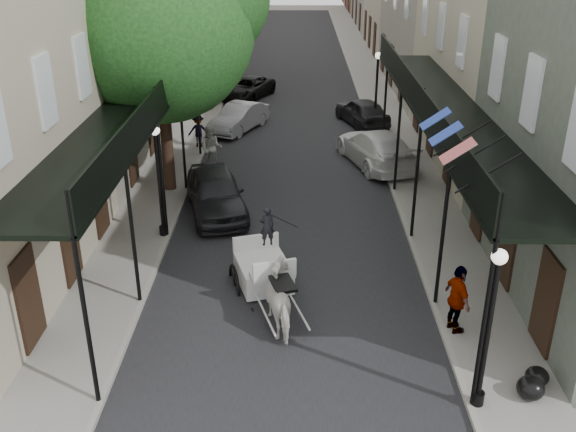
{
  "coord_description": "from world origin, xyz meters",
  "views": [
    {
      "loc": [
        0.21,
        -12.79,
        9.48
      ],
      "look_at": [
        -0.01,
        4.28,
        1.6
      ],
      "focal_mm": 40.0,
      "sensor_mm": 36.0,
      "label": 1
    }
  ],
  "objects_px": {
    "car_left_mid": "(239,118)",
    "car_right_far": "(362,111)",
    "pedestrian_sidewalk_left": "(198,131)",
    "car_right_near": "(376,148)",
    "lamppost_right_near": "(488,328)",
    "lamppost_right_far": "(376,89)",
    "pedestrian_walking": "(211,148)",
    "horse": "(284,300)",
    "carriage": "(260,247)",
    "tree_near": "(169,16)",
    "lamppost_left": "(159,180)",
    "car_left_far": "(247,88)",
    "pedestrian_sidewalk_right": "(457,299)",
    "car_left_near": "(216,193)"
  },
  "relations": [
    {
      "from": "car_left_mid",
      "to": "car_right_far",
      "type": "bearing_deg",
      "value": 34.87
    },
    {
      "from": "pedestrian_sidewalk_left",
      "to": "car_right_near",
      "type": "bearing_deg",
      "value": 154.71
    },
    {
      "from": "lamppost_right_near",
      "to": "pedestrian_sidewalk_left",
      "type": "distance_m",
      "value": 19.01
    },
    {
      "from": "lamppost_right_far",
      "to": "pedestrian_walking",
      "type": "distance_m",
      "value": 9.38
    },
    {
      "from": "horse",
      "to": "carriage",
      "type": "bearing_deg",
      "value": -90.0
    },
    {
      "from": "tree_near",
      "to": "car_right_near",
      "type": "relative_size",
      "value": 1.86
    },
    {
      "from": "lamppost_left",
      "to": "car_left_far",
      "type": "bearing_deg",
      "value": 85.45
    },
    {
      "from": "lamppost_left",
      "to": "lamppost_right_far",
      "type": "relative_size",
      "value": 1.0
    },
    {
      "from": "pedestrian_sidewalk_right",
      "to": "car_left_near",
      "type": "distance_m",
      "value": 10.01
    },
    {
      "from": "lamppost_right_near",
      "to": "pedestrian_sidewalk_left",
      "type": "relative_size",
      "value": 2.51
    },
    {
      "from": "car_right_far",
      "to": "car_left_far",
      "type": "bearing_deg",
      "value": -58.99
    },
    {
      "from": "pedestrian_sidewalk_left",
      "to": "car_right_near",
      "type": "distance_m",
      "value": 8.06
    },
    {
      "from": "lamppost_left",
      "to": "car_right_near",
      "type": "height_order",
      "value": "lamppost_left"
    },
    {
      "from": "lamppost_right_near",
      "to": "car_left_mid",
      "type": "xyz_separation_m",
      "value": [
        -6.7,
        19.87,
        -1.39
      ]
    },
    {
      "from": "pedestrian_sidewalk_right",
      "to": "car_left_near",
      "type": "bearing_deg",
      "value": 26.6
    },
    {
      "from": "pedestrian_sidewalk_left",
      "to": "car_left_near",
      "type": "bearing_deg",
      "value": 92.03
    },
    {
      "from": "tree_near",
      "to": "car_right_far",
      "type": "height_order",
      "value": "tree_near"
    },
    {
      "from": "pedestrian_sidewalk_right",
      "to": "car_left_near",
      "type": "relative_size",
      "value": 0.4
    },
    {
      "from": "car_left_near",
      "to": "car_left_mid",
      "type": "relative_size",
      "value": 1.14
    },
    {
      "from": "horse",
      "to": "car_right_near",
      "type": "xyz_separation_m",
      "value": [
        3.67,
        12.06,
        -0.05
      ]
    },
    {
      "from": "lamppost_right_near",
      "to": "car_left_far",
      "type": "xyz_separation_m",
      "value": [
        -6.75,
        26.25,
        -1.45
      ]
    },
    {
      "from": "lamppost_right_far",
      "to": "pedestrian_sidewalk_left",
      "type": "bearing_deg",
      "value": -160.49
    },
    {
      "from": "tree_near",
      "to": "pedestrian_walking",
      "type": "height_order",
      "value": "tree_near"
    },
    {
      "from": "lamppost_right_far",
      "to": "lamppost_left",
      "type": "bearing_deg",
      "value": -124.35
    },
    {
      "from": "car_left_near",
      "to": "car_right_far",
      "type": "relative_size",
      "value": 1.12
    },
    {
      "from": "horse",
      "to": "car_right_far",
      "type": "distance_m",
      "value": 18.38
    },
    {
      "from": "lamppost_left",
      "to": "car_right_near",
      "type": "bearing_deg",
      "value": 42.44
    },
    {
      "from": "pedestrian_walking",
      "to": "car_right_near",
      "type": "xyz_separation_m",
      "value": [
        6.88,
        0.72,
        -0.2
      ]
    },
    {
      "from": "lamppost_right_far",
      "to": "car_right_far",
      "type": "xyz_separation_m",
      "value": [
        -0.53,
        1.0,
        -1.36
      ]
    },
    {
      "from": "lamppost_right_near",
      "to": "pedestrian_sidewalk_left",
      "type": "bearing_deg",
      "value": 115.95
    },
    {
      "from": "carriage",
      "to": "car_left_far",
      "type": "distance_m",
      "value": 20.97
    },
    {
      "from": "tree_near",
      "to": "pedestrian_sidewalk_right",
      "type": "height_order",
      "value": "tree_near"
    },
    {
      "from": "pedestrian_walking",
      "to": "car_left_mid",
      "type": "xyz_separation_m",
      "value": [
        0.68,
        5.56,
        -0.29
      ]
    },
    {
      "from": "pedestrian_sidewalk_right",
      "to": "car_left_far",
      "type": "relative_size",
      "value": 0.42
    },
    {
      "from": "lamppost_left",
      "to": "car_left_near",
      "type": "height_order",
      "value": "lamppost_left"
    },
    {
      "from": "car_left_mid",
      "to": "car_right_near",
      "type": "bearing_deg",
      "value": -13.42
    },
    {
      "from": "pedestrian_sidewalk_left",
      "to": "car_right_far",
      "type": "relative_size",
      "value": 0.36
    },
    {
      "from": "lamppost_left",
      "to": "car_right_far",
      "type": "relative_size",
      "value": 0.92
    },
    {
      "from": "lamppost_right_far",
      "to": "car_right_far",
      "type": "bearing_deg",
      "value": 117.97
    },
    {
      "from": "tree_near",
      "to": "car_left_far",
      "type": "distance_m",
      "value": 15.34
    },
    {
      "from": "carriage",
      "to": "car_left_far",
      "type": "bearing_deg",
      "value": 77.95
    },
    {
      "from": "horse",
      "to": "lamppost_right_near",
      "type": "bearing_deg",
      "value": 127.31
    },
    {
      "from": "pedestrian_sidewalk_left",
      "to": "car_left_mid",
      "type": "xyz_separation_m",
      "value": [
        1.6,
        2.82,
        -0.2
      ]
    },
    {
      "from": "pedestrian_walking",
      "to": "car_right_near",
      "type": "distance_m",
      "value": 6.92
    },
    {
      "from": "car_right_near",
      "to": "car_left_far",
      "type": "bearing_deg",
      "value": -77.21
    },
    {
      "from": "lamppost_left",
      "to": "car_right_near",
      "type": "xyz_separation_m",
      "value": [
        7.7,
        7.04,
        -1.3
      ]
    },
    {
      "from": "tree_near",
      "to": "car_right_near",
      "type": "bearing_deg",
      "value": 20.16
    },
    {
      "from": "tree_near",
      "to": "pedestrian_sidewalk_right",
      "type": "xyz_separation_m",
      "value": [
        8.4,
        -9.49,
        -5.46
      ]
    },
    {
      "from": "pedestrian_walking",
      "to": "car_left_far",
      "type": "height_order",
      "value": "pedestrian_walking"
    },
    {
      "from": "lamppost_right_far",
      "to": "horse",
      "type": "distance_m",
      "value": 17.56
    }
  ]
}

